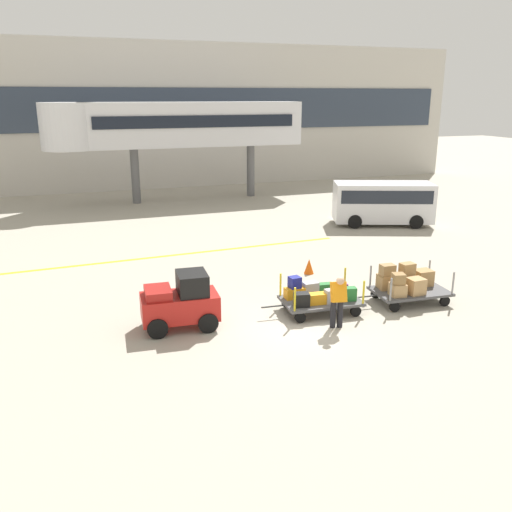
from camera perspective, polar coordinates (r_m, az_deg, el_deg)
name	(u,v)px	position (r m, az deg, el deg)	size (l,w,h in m)	color
ground_plane	(301,326)	(15.35, 4.77, -7.37)	(120.00, 120.00, 0.00)	#A8A08E
apron_lead_line	(148,258)	(21.94, -11.37, -0.20)	(16.62, 0.20, 0.01)	yellow
terminal_building	(147,116)	(39.18, -11.43, 14.32)	(47.12, 2.51, 9.77)	#BCB7AD
jet_bridge	(166,125)	(33.32, -9.50, 13.48)	(15.39, 3.00, 5.89)	silver
baggage_tug	(181,302)	(15.05, -7.96, -4.87)	(2.17, 1.36, 1.58)	red
baggage_cart_lead	(319,296)	(16.16, 6.67, -4.24)	(3.04, 1.56, 1.10)	#4C4C4F
baggage_cart_middle	(407,284)	(17.44, 15.65, -2.87)	(3.04, 1.56, 1.20)	#4C4C4F
baggage_handler	(338,299)	(14.98, 8.68, -4.54)	(0.48, 0.50, 1.56)	black
shuttle_van	(383,200)	(27.69, 13.29, 5.77)	(5.16, 3.50, 2.10)	silver
safety_cone_near	(309,266)	(19.66, 5.63, -1.09)	(0.36, 0.36, 0.55)	#EA590F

